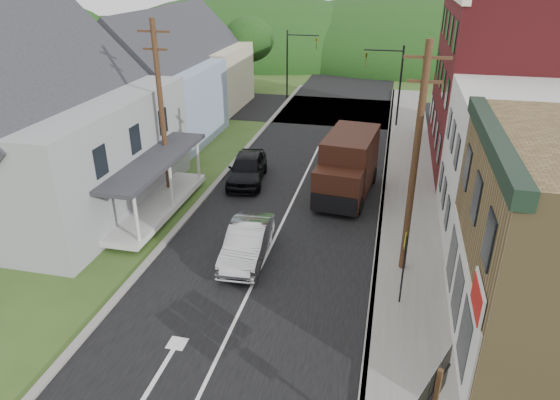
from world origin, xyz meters
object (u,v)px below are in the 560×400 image
Objects in this scene: warning_sign at (404,257)px; silver_sedan at (247,243)px; delivery_van at (348,166)px; dark_sedan at (247,168)px.

silver_sedan is at bearing 169.74° from warning_sign.
delivery_van is 9.60m from warning_sign.
delivery_van is at bearing -13.32° from dark_sedan.
silver_sedan is 8.20m from dark_sedan.
silver_sedan is 0.94× the size of dark_sedan.
warning_sign reaches higher than silver_sedan.
delivery_van is 2.07× the size of warning_sign.
delivery_van reaches higher than dark_sedan.
delivery_van reaches higher than warning_sign.
dark_sedan is at bearing -179.40° from delivery_van.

